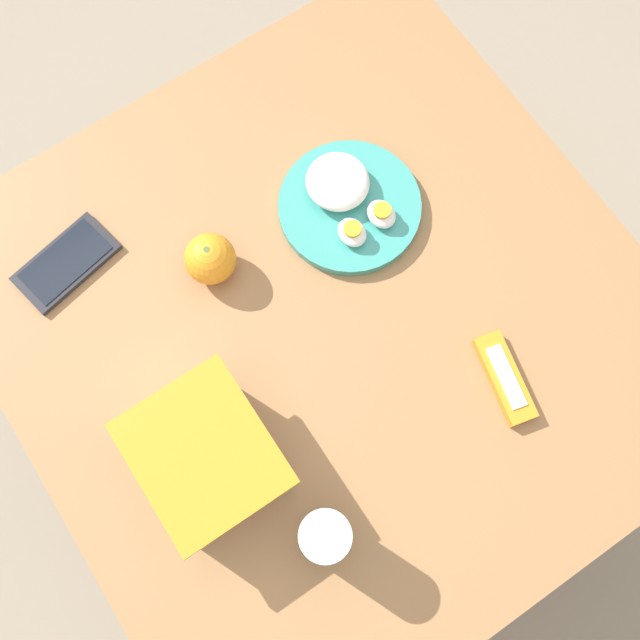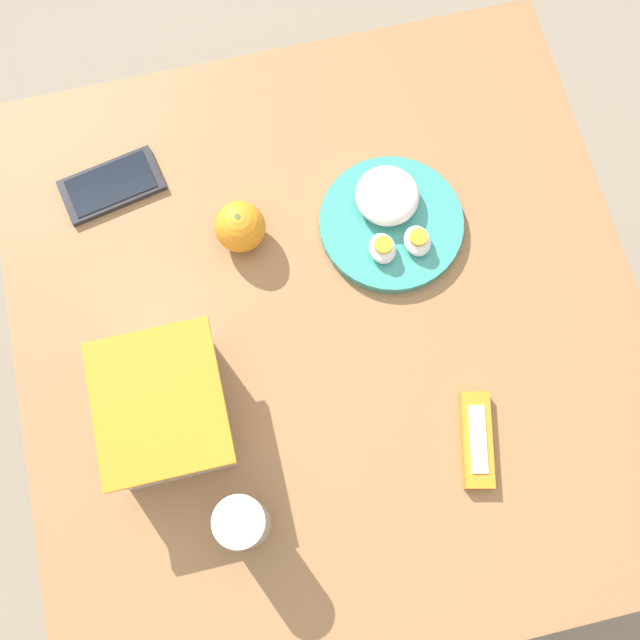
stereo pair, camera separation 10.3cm
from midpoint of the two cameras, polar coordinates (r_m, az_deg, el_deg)
name	(u,v)px [view 1 (the left image)]	position (r m, az deg, el deg)	size (l,w,h in m)	color
ground_plane	(325,406)	(1.77, -1.27, -6.87)	(10.00, 10.00, 0.00)	gray
table	(328,335)	(1.14, -1.96, -1.59)	(0.92, 0.89, 0.73)	#996B42
food_container	(209,458)	(1.00, -11.44, -10.78)	(0.19, 0.16, 0.11)	white
orange_fruit	(210,259)	(1.07, -11.08, 4.13)	(0.07, 0.07, 0.07)	orange
rice_plate	(348,201)	(1.10, -0.53, 8.59)	(0.21, 0.21, 0.05)	teal
candy_bar	(505,378)	(1.05, 11.24, -4.86)	(0.13, 0.07, 0.02)	orange
cell_phone	(66,263)	(1.16, -21.20, 3.65)	(0.10, 0.16, 0.01)	#232328
drinking_glass	(325,536)	(0.96, -2.78, -16.69)	(0.06, 0.06, 0.12)	silver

